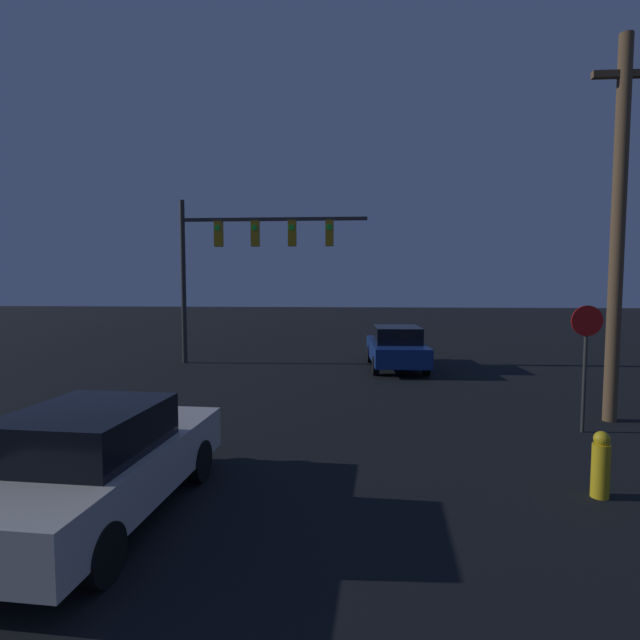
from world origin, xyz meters
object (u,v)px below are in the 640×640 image
at_px(stop_sign, 586,347).
at_px(car_far, 396,347).
at_px(utility_pole, 618,227).
at_px(traffic_signal_mast, 243,248).
at_px(car_near, 97,462).
at_px(fire_hydrant, 601,465).

bearing_deg(stop_sign, car_far, 113.44).
height_order(stop_sign, utility_pole, utility_pole).
xyz_separation_m(traffic_signal_mast, stop_sign, (8.54, -7.81, -2.50)).
distance_m(car_near, car_far, 12.21).
bearing_deg(fire_hydrant, utility_pole, 62.29).
bearing_deg(utility_pole, car_near, -149.68).
relative_size(stop_sign, fire_hydrant, 2.71).
bearing_deg(car_far, utility_pole, -59.27).
distance_m(stop_sign, utility_pole, 2.75).
bearing_deg(traffic_signal_mast, stop_sign, -42.47).
bearing_deg(car_far, traffic_signal_mast, 170.36).
bearing_deg(traffic_signal_mast, fire_hydrant, -55.79).
height_order(traffic_signal_mast, stop_sign, traffic_signal_mast).
xyz_separation_m(car_near, utility_pole, (8.68, 5.08, 3.39)).
relative_size(car_near, stop_sign, 1.72).
distance_m(car_far, stop_sign, 7.80).
distance_m(utility_pole, fire_hydrant, 5.79).
relative_size(car_near, fire_hydrant, 4.66).
xyz_separation_m(car_far, fire_hydrant, (1.95, -10.18, -0.28)).
xyz_separation_m(traffic_signal_mast, fire_hydrant, (7.41, -10.89, -3.75)).
height_order(traffic_signal_mast, utility_pole, utility_pole).
bearing_deg(traffic_signal_mast, utility_pole, -36.15).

